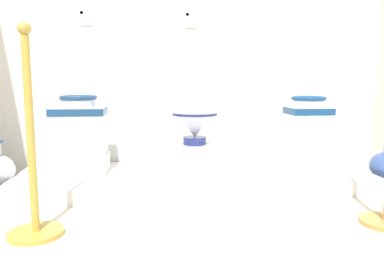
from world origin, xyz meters
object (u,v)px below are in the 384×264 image
antique_toilet_squat_floral (195,125)px  info_placard_first (86,17)px  info_placard_second (191,19)px  plinth_block_tall_cobalt (306,161)px  stanchion_post_near_left (33,178)px  plinth_block_squat_floral (195,162)px  antique_toilet_tall_cobalt (308,124)px  plinth_block_rightmost (81,164)px  antique_toilet_rightmost (79,125)px

antique_toilet_squat_floral → info_placard_first: 1.24m
antique_toilet_squat_floral → info_placard_second: 0.92m
plinth_block_tall_cobalt → stanchion_post_near_left: stanchion_post_near_left is taller
info_placard_second → plinth_block_squat_floral: bearing=-91.7°
plinth_block_tall_cobalt → antique_toilet_tall_cobalt: bearing=26.6°
info_placard_second → plinth_block_rightmost: bearing=-157.7°
plinth_block_squat_floral → stanchion_post_near_left: stanchion_post_near_left is taller
antique_toilet_squat_floral → info_placard_second: size_ratio=2.67×
antique_toilet_squat_floral → antique_toilet_rightmost: bearing=178.3°
antique_toilet_squat_floral → info_placard_first: info_placard_first is taller
plinth_block_squat_floral → info_placard_second: bearing=88.3°
plinth_block_tall_cobalt → info_placard_second: 1.48m
antique_toilet_rightmost → antique_toilet_tall_cobalt: (1.72, -0.06, -0.01)m
antique_toilet_rightmost → stanchion_post_near_left: bearing=-93.8°
antique_toilet_rightmost → plinth_block_squat_floral: size_ratio=1.22×
plinth_block_rightmost → stanchion_post_near_left: bearing=-93.8°
info_placard_second → stanchion_post_near_left: size_ratio=0.13×
antique_toilet_tall_cobalt → info_placard_first: bearing=166.2°
plinth_block_squat_floral → plinth_block_tall_cobalt: bearing=-2.5°
antique_toilet_rightmost → info_placard_first: bearing=87.5°
antique_toilet_squat_floral → plinth_block_tall_cobalt: 0.92m
plinth_block_rightmost → info_placard_second: info_placard_second is taller
antique_toilet_rightmost → antique_toilet_squat_floral: bearing=-1.7°
antique_toilet_tall_cobalt → antique_toilet_rightmost: bearing=177.9°
antique_toilet_tall_cobalt → info_placard_second: (-0.86, 0.42, 0.83)m
plinth_block_rightmost → info_placard_first: size_ratio=3.19×
antique_toilet_rightmost → info_placard_second: bearing=22.3°
plinth_block_tall_cobalt → info_placard_first: size_ratio=3.02×
antique_toilet_rightmost → info_placard_second: (0.86, 0.36, 0.82)m
info_placard_second → stanchion_post_near_left: bearing=-126.1°
plinth_block_rightmost → plinth_block_squat_floral: bearing=-1.7°
plinth_block_rightmost → antique_toilet_rightmost: bearing=0.0°
plinth_block_rightmost → antique_toilet_tall_cobalt: size_ratio=0.88×
antique_toilet_tall_cobalt → stanchion_post_near_left: bearing=-154.6°
plinth_block_tall_cobalt → antique_toilet_squat_floral: bearing=177.5°
plinth_block_rightmost → antique_toilet_tall_cobalt: bearing=-2.1°
plinth_block_squat_floral → stanchion_post_near_left: bearing=-135.9°
stanchion_post_near_left → plinth_block_tall_cobalt: bearing=25.4°
plinth_block_tall_cobalt → stanchion_post_near_left: (-1.78, -0.85, 0.14)m
plinth_block_tall_cobalt → antique_toilet_tall_cobalt: (0.00, 0.00, 0.29)m
plinth_block_squat_floral → stanchion_post_near_left: size_ratio=0.34×
plinth_block_rightmost → info_placard_second: 1.46m
plinth_block_tall_cobalt → info_placard_first: (-1.71, 0.42, 1.13)m
plinth_block_squat_floral → plinth_block_tall_cobalt: (0.87, -0.04, -0.01)m
antique_toilet_tall_cobalt → info_placard_first: (-1.71, 0.42, 0.83)m
plinth_block_rightmost → antique_toilet_rightmost: size_ratio=0.88×
antique_toilet_rightmost → antique_toilet_tall_cobalt: 1.72m
plinth_block_squat_floral → info_placard_first: size_ratio=2.96×
plinth_block_squat_floral → plinth_block_tall_cobalt: 0.87m
antique_toilet_rightmost → plinth_block_tall_cobalt: (1.72, -0.06, -0.30)m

